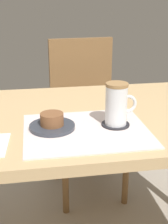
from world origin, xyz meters
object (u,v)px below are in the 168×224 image
object	(u,v)px
pastry_plate	(52,127)
wooden_chair	(85,112)
pastry	(52,119)
coffee_mug	(117,104)
dining_table	(83,134)

from	to	relation	value
pastry_plate	wooden_chair	bearing A→B (deg)	72.78
wooden_chair	pastry	distance (m)	0.89
coffee_mug	pastry_plate	bearing A→B (deg)	177.69
pastry_plate	coffee_mug	distance (m)	0.22
pastry_plate	dining_table	bearing A→B (deg)	45.34
wooden_chair	pastry_plate	distance (m)	0.88
wooden_chair	dining_table	bearing A→B (deg)	75.09
pastry	wooden_chair	bearing A→B (deg)	72.78
coffee_mug	dining_table	bearing A→B (deg)	125.50
pastry_plate	pastry	distance (m)	0.03
wooden_chair	coffee_mug	xyz separation A→B (m)	(-0.04, -0.81, 0.34)
pastry_plate	coffee_mug	size ratio (longest dim) A/B	1.06
dining_table	pastry_plate	bearing A→B (deg)	-134.66
dining_table	pastry	size ratio (longest dim) A/B	17.95
wooden_chair	pastry	bearing A→B (deg)	68.56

